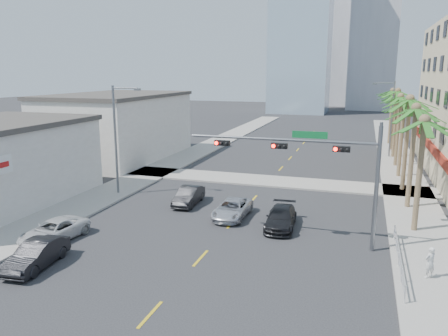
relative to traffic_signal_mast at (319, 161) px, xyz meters
name	(u,v)px	position (x,y,z in m)	size (l,w,h in m)	color
ground	(170,292)	(-5.78, -7.95, -5.06)	(260.00, 260.00, 0.00)	#262628
sidewalk_right	(409,198)	(6.22, 12.05, -4.99)	(4.00, 120.00, 0.15)	gray
sidewalk_left	(144,177)	(-17.78, 12.05, -4.99)	(4.00, 120.00, 0.15)	gray
sidewalk_cross	(269,181)	(-5.78, 14.05, -4.99)	(80.00, 4.00, 0.15)	gray
building_left_far	(118,128)	(-25.28, 20.05, -1.46)	(11.00, 18.00, 7.20)	beige
tower_far_left	(302,13)	(-13.78, 87.05, 18.94)	(14.00, 14.00, 48.00)	#99B2C6
tower_far_center	(332,35)	(-8.78, 117.05, 15.94)	(16.00, 16.00, 42.00)	#ADADB2
traffic_signal_mast	(319,161)	(0.00, 0.00, 0.00)	(11.12, 0.54, 7.20)	slate
palm_tree_0	(425,122)	(5.82, 4.05, 2.02)	(4.80, 4.80, 7.80)	brown
palm_tree_1	(416,109)	(5.82, 9.25, 2.37)	(4.80, 4.80, 8.16)	brown
palm_tree_2	(410,100)	(5.82, 14.45, 2.72)	(4.80, 4.80, 8.52)	brown
palm_tree_3	(404,104)	(5.82, 19.65, 2.02)	(4.80, 4.80, 7.80)	brown
palm_tree_4	(401,97)	(5.82, 24.85, 2.37)	(4.80, 4.80, 8.16)	brown
palm_tree_5	(398,92)	(5.82, 30.05, 2.72)	(4.80, 4.80, 8.52)	brown
palm_tree_6	(395,96)	(5.82, 35.25, 2.02)	(4.80, 4.80, 7.80)	brown
palm_tree_7	(393,91)	(5.82, 40.45, 2.37)	(4.80, 4.80, 8.16)	brown
streetlight_left	(117,135)	(-16.78, 6.05, 0.00)	(2.55, 0.25, 9.00)	slate
streetlight_right	(390,115)	(5.21, 30.05, 0.00)	(2.55, 0.25, 9.00)	slate
guardrail	(399,256)	(4.52, -1.95, -4.39)	(0.08, 8.08, 1.00)	silver
car_parked_mid	(37,255)	(-13.58, -7.59, -4.37)	(1.46, 4.19, 1.38)	black
car_parked_far	(54,231)	(-15.18, -4.24, -4.43)	(2.09, 4.54, 1.26)	silver
car_lane_left	(189,196)	(-10.24, 5.18, -4.39)	(1.43, 4.11, 1.35)	black
car_lane_center	(232,209)	(-6.12, 3.23, -4.44)	(2.08, 4.51, 1.25)	silver
car_lane_right	(281,218)	(-2.48, 2.23, -4.41)	(1.84, 4.52, 1.31)	black
pedestrian	(430,262)	(5.83, -2.95, -4.11)	(0.58, 0.38, 1.60)	silver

